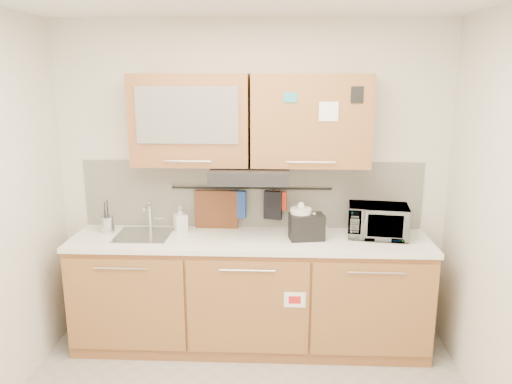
{
  "coord_description": "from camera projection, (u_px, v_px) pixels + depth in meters",
  "views": [
    {
      "loc": [
        0.21,
        -2.53,
        2.19
      ],
      "look_at": [
        0.06,
        1.05,
        1.33
      ],
      "focal_mm": 35.0,
      "sensor_mm": 36.0,
      "label": 1
    }
  ],
  "objects": [
    {
      "name": "wall_back",
      "position": [
        252.0,
        182.0,
        4.13
      ],
      "size": [
        3.2,
        0.0,
        3.2
      ],
      "primitive_type": "plane",
      "rotation": [
        1.57,
        0.0,
        0.0
      ],
      "color": "silver",
      "rests_on": "ground"
    },
    {
      "name": "oven_mitt",
      "position": [
        238.0,
        204.0,
        4.11
      ],
      "size": [
        0.14,
        0.06,
        0.23
      ],
      "primitive_type": "cube",
      "rotation": [
        0.0,
        0.0,
        -0.16
      ],
      "color": "#203C94",
      "rests_on": "utensil_rail"
    },
    {
      "name": "upper_cabinets",
      "position": [
        250.0,
        120.0,
        3.84
      ],
      "size": [
        1.82,
        0.37,
        0.7
      ],
      "color": "#995E36",
      "rests_on": "wall_back"
    },
    {
      "name": "countertop",
      "position": [
        250.0,
        240.0,
        3.92
      ],
      "size": [
        2.82,
        0.62,
        0.04
      ],
      "primitive_type": "cube",
      "color": "white",
      "rests_on": "base_cabinet"
    },
    {
      "name": "dark_pouch",
      "position": [
        273.0,
        205.0,
        4.1
      ],
      "size": [
        0.16,
        0.08,
        0.23
      ],
      "primitive_type": "cube",
      "rotation": [
        0.0,
        0.0,
        -0.29
      ],
      "color": "black",
      "rests_on": "utensil_rail"
    },
    {
      "name": "backsplash",
      "position": [
        252.0,
        194.0,
        4.14
      ],
      "size": [
        2.8,
        0.02,
        0.56
      ],
      "primitive_type": "cube",
      "color": "silver",
      "rests_on": "countertop"
    },
    {
      "name": "base_cabinet",
      "position": [
        250.0,
        298.0,
        4.04
      ],
      "size": [
        2.8,
        0.64,
        0.88
      ],
      "color": "#995E36",
      "rests_on": "floor"
    },
    {
      "name": "soap_bottle",
      "position": [
        181.0,
        219.0,
        4.05
      ],
      "size": [
        0.13,
        0.13,
        0.21
      ],
      "primitive_type": "imported",
      "rotation": [
        0.0,
        0.0,
        0.48
      ],
      "color": "#999999",
      "rests_on": "countertop"
    },
    {
      "name": "range_hood",
      "position": [
        250.0,
        174.0,
        3.86
      ],
      "size": [
        0.6,
        0.46,
        0.1
      ],
      "primitive_type": "cube",
      "color": "black",
      "rests_on": "upper_cabinets"
    },
    {
      "name": "sink",
      "position": [
        144.0,
        235.0,
        3.97
      ],
      "size": [
        0.42,
        0.4,
        0.26
      ],
      "color": "silver",
      "rests_on": "countertop"
    },
    {
      "name": "microwave",
      "position": [
        378.0,
        221.0,
        3.92
      ],
      "size": [
        0.5,
        0.37,
        0.25
      ],
      "primitive_type": "imported",
      "rotation": [
        0.0,
        0.0,
        -0.14
      ],
      "color": "#999999",
      "rests_on": "countertop"
    },
    {
      "name": "kettle",
      "position": [
        301.0,
        224.0,
        3.9
      ],
      "size": [
        0.21,
        0.19,
        0.29
      ],
      "rotation": [
        0.0,
        0.0,
        -0.13
      ],
      "color": "white",
      "rests_on": "countertop"
    },
    {
      "name": "cutting_board",
      "position": [
        217.0,
        216.0,
        4.15
      ],
      "size": [
        0.36,
        0.03,
        0.44
      ],
      "primitive_type": "cube",
      "rotation": [
        0.0,
        0.0,
        -0.02
      ],
      "color": "brown",
      "rests_on": "utensil_rail"
    },
    {
      "name": "pot_holder",
      "position": [
        279.0,
        201.0,
        4.09
      ],
      "size": [
        0.12,
        0.07,
        0.16
      ],
      "primitive_type": "cube",
      "rotation": [
        0.0,
        0.0,
        -0.42
      ],
      "color": "red",
      "rests_on": "utensil_rail"
    },
    {
      "name": "utensil_rail",
      "position": [
        251.0,
        188.0,
        4.09
      ],
      "size": [
        1.3,
        0.02,
        0.02
      ],
      "primitive_type": "cylinder",
      "rotation": [
        0.0,
        1.57,
        0.0
      ],
      "color": "black",
      "rests_on": "backsplash"
    },
    {
      "name": "utensil_crock",
      "position": [
        108.0,
        224.0,
        4.03
      ],
      "size": [
        0.13,
        0.13,
        0.27
      ],
      "rotation": [
        0.0,
        0.0,
        -0.25
      ],
      "color": "#B8B8BD",
      "rests_on": "countertop"
    },
    {
      "name": "toaster",
      "position": [
        307.0,
        227.0,
        3.86
      ],
      "size": [
        0.29,
        0.2,
        0.2
      ],
      "rotation": [
        0.0,
        0.0,
        0.16
      ],
      "color": "black",
      "rests_on": "countertop"
    }
  ]
}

